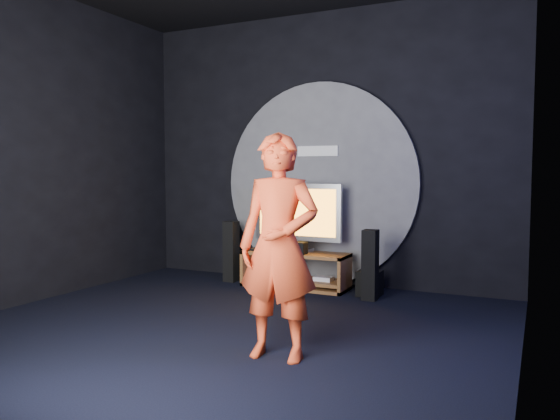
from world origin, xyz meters
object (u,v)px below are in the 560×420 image
Objects in this scene: tower_speaker_left at (231,251)px; subwoofer at (370,283)px; tower_speaker_right at (370,265)px; tv at (298,214)px; player at (279,246)px; media_console at (296,272)px.

tower_speaker_left is 2.72× the size of subwoofer.
tower_speaker_right is at bearing -6.82° from tower_speaker_left.
tv is 2.67m from player.
tv is (-0.01, 0.07, 0.72)m from media_console.
tv is at bearing 163.39° from tower_speaker_right.
tv is at bearing 4.52° from tower_speaker_left.
tower_speaker_right is 2.72× the size of subwoofer.
tv is 3.94× the size of subwoofer.
tower_speaker_left reaches higher than media_console.
tower_speaker_left is (-0.93, -0.07, -0.52)m from tv.
player is at bearing -52.37° from tower_speaker_left.
player is at bearing -90.81° from subwoofer.
tower_speaker_right is 0.33m from subwoofer.
tower_speaker_right reaches higher than media_console.
tv is 1.07m from tower_speaker_left.
tv is at bearing 105.59° from player.
subwoofer is 0.17× the size of player.
media_console is 1.68× the size of tower_speaker_left.
subwoofer is at bearing 84.19° from player.
player is at bearing -69.04° from media_console.
tv reaches higher than subwoofer.
tower_speaker_left is at bearing -175.48° from tv.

